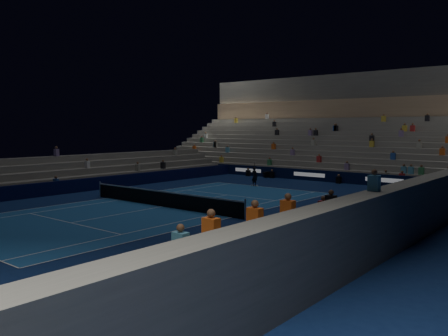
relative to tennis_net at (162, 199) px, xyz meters
name	(u,v)px	position (x,y,z in m)	size (l,w,h in m)	color
ground	(163,207)	(0.00, 0.00, -0.50)	(90.00, 90.00, 0.00)	#0C1D4A
court_surface	(163,207)	(0.00, 0.00, -0.50)	(10.97, 23.77, 0.01)	#194C8C
sponsor_barrier_far	(310,175)	(0.00, 18.50, 0.00)	(44.00, 0.25, 1.00)	black
sponsor_barrier_east	(300,218)	(9.70, 0.00, 0.00)	(0.25, 37.00, 1.00)	black
sponsor_barrier_west	(74,186)	(-9.70, 0.00, 0.00)	(0.25, 37.00, 1.00)	black
grandstand_main	(353,142)	(0.00, 27.90, 2.87)	(44.00, 15.20, 11.20)	slate
grandstand_east	(369,218)	(13.17, 0.00, 0.41)	(5.00, 37.00, 2.50)	slate
grandstand_west	(49,177)	(-13.17, 0.00, 0.41)	(5.00, 37.00, 2.50)	slate
tennis_net	(162,199)	(0.00, 0.00, 0.00)	(12.90, 0.10, 1.10)	#B2B2B7
tennis_player	(255,176)	(-1.54, 11.90, 0.31)	(0.60, 0.39, 1.63)	black
broadcast_camera	(267,174)	(-4.51, 18.05, -0.21)	(0.60, 0.95, 0.57)	black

